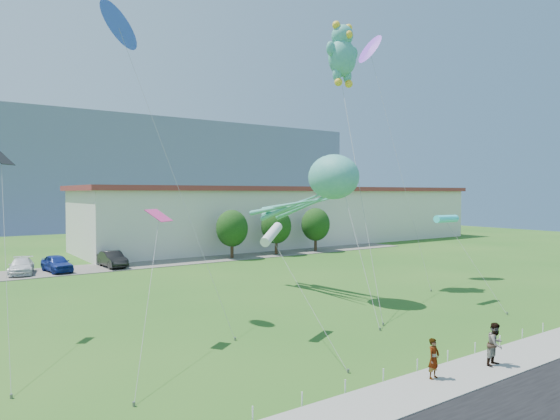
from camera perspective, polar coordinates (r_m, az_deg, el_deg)
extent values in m
plane|color=#225919|center=(23.94, 14.53, -16.03)|extent=(160.00, 160.00, 0.00)
cube|color=gray|center=(22.33, 20.14, -17.30)|extent=(80.00, 2.50, 0.10)
cube|color=#59544C|center=(53.25, -15.52, -6.01)|extent=(70.00, 6.00, 0.06)
cube|color=slate|center=(136.02, -27.48, 3.93)|extent=(160.00, 50.00, 25.00)
cube|color=beige|center=(73.12, 1.62, -0.81)|extent=(60.00, 14.00, 7.60)
cube|color=maroon|center=(73.04, 1.62, 2.40)|extent=(61.00, 15.00, 0.60)
cylinder|color=white|center=(17.39, -3.14, -22.23)|extent=(0.05, 0.05, 0.50)
cylinder|color=white|center=(18.43, 2.53, -20.78)|extent=(0.05, 0.05, 0.50)
cylinder|color=white|center=(19.62, 7.46, -19.35)|extent=(0.05, 0.05, 0.50)
cylinder|color=white|center=(20.93, 11.73, -17.98)|extent=(0.05, 0.05, 0.50)
cylinder|color=white|center=(22.34, 15.42, -16.70)|extent=(0.05, 0.05, 0.50)
cylinder|color=white|center=(23.84, 18.62, -15.52)|extent=(0.05, 0.05, 0.50)
cylinder|color=white|center=(25.41, 21.40, -14.45)|extent=(0.05, 0.05, 0.50)
cylinder|color=white|center=(27.03, 23.83, -13.48)|extent=(0.05, 0.05, 0.50)
cylinder|color=white|center=(28.71, 25.96, -12.60)|extent=(0.05, 0.05, 0.50)
cylinder|color=white|center=(30.42, 27.85, -11.80)|extent=(0.05, 0.05, 0.50)
cylinder|color=#3F2B19|center=(56.28, -5.51, -4.42)|extent=(0.36, 0.36, 2.20)
ellipsoid|color=#14380F|center=(56.07, -5.51, -2.09)|extent=(3.60, 3.60, 4.14)
cylinder|color=#3F2B19|center=(59.43, -0.44, -4.07)|extent=(0.36, 0.36, 2.20)
ellipsoid|color=#14380F|center=(59.23, -0.44, -1.86)|extent=(3.60, 3.60, 4.14)
cylinder|color=#3F2B19|center=(62.98, 4.08, -3.73)|extent=(0.36, 0.36, 2.20)
ellipsoid|color=#14380F|center=(62.80, 4.09, -1.64)|extent=(3.60, 3.60, 4.14)
imported|color=gray|center=(21.24, 17.16, -15.90)|extent=(0.62, 0.44, 1.58)
imported|color=gray|center=(23.60, 23.42, -13.87)|extent=(0.93, 0.75, 1.80)
imported|color=silver|center=(50.88, -27.46, -5.71)|extent=(2.86, 5.08, 1.39)
imported|color=navy|center=(50.81, -24.15, -5.58)|extent=(2.41, 4.77, 1.56)
imported|color=black|center=(51.93, -18.60, -5.35)|extent=(1.84, 4.80, 1.56)
ellipsoid|color=teal|center=(33.76, 6.11, 3.78)|extent=(3.03, 3.94, 3.03)
sphere|color=white|center=(32.52, 6.76, 4.42)|extent=(0.48, 0.48, 0.48)
sphere|color=white|center=(33.24, 8.16, 4.36)|extent=(0.48, 0.48, 0.48)
cylinder|color=slate|center=(27.93, 11.36, -13.20)|extent=(0.10, 0.10, 0.16)
cylinder|color=gray|center=(30.15, 9.10, -4.66)|extent=(2.64, 5.90, 7.50)
ellipsoid|color=teal|center=(40.71, 7.12, 16.86)|extent=(2.31, 1.97, 2.89)
sphere|color=teal|center=(41.18, 7.13, 19.14)|extent=(1.69, 1.69, 1.69)
sphere|color=yellow|center=(41.00, 6.45, 20.26)|extent=(0.62, 0.62, 0.62)
sphere|color=yellow|center=(41.79, 7.82, 19.90)|extent=(0.62, 0.62, 0.62)
sphere|color=yellow|center=(40.65, 7.84, 19.23)|extent=(0.62, 0.62, 0.62)
ellipsoid|color=teal|center=(40.12, 5.83, 17.88)|extent=(0.80, 0.57, 1.12)
ellipsoid|color=teal|center=(41.60, 8.37, 17.29)|extent=(0.80, 0.57, 1.12)
ellipsoid|color=teal|center=(40.04, 6.53, 15.15)|extent=(0.71, 0.62, 1.16)
ellipsoid|color=teal|center=(40.74, 7.69, 14.92)|extent=(0.71, 0.62, 1.16)
sphere|color=yellow|center=(39.78, 6.70, 14.32)|extent=(0.62, 0.62, 0.62)
sphere|color=yellow|center=(40.47, 7.87, 14.10)|extent=(0.62, 0.62, 0.62)
cylinder|color=slate|center=(28.97, 11.71, -12.65)|extent=(0.10, 0.10, 0.16)
cylinder|color=gray|center=(33.66, 9.04, 2.90)|extent=(5.90, 10.09, 15.56)
cube|color=#D9307B|center=(25.06, -13.68, -0.61)|extent=(1.29, 1.29, 0.86)
cylinder|color=slate|center=(19.14, -16.36, -20.52)|extent=(0.10, 0.10, 0.16)
cylinder|color=gray|center=(21.78, -14.80, -9.37)|extent=(3.50, 6.57, 5.93)
cylinder|color=#35E8F2|center=(35.64, 18.47, -0.96)|extent=(0.50, 2.25, 0.87)
cylinder|color=slate|center=(33.66, 24.54, -10.72)|extent=(0.10, 0.10, 0.16)
cylinder|color=gray|center=(34.48, 21.39, -5.80)|extent=(0.24, 4.62, 5.27)
cone|color=blue|center=(32.40, -17.94, 19.50)|extent=(1.80, 1.33, 1.33)
cylinder|color=slate|center=(25.79, -5.14, -14.47)|extent=(0.10, 0.10, 0.16)
cylinder|color=gray|center=(27.67, -12.19, 4.41)|extent=(3.19, 8.05, 16.83)
cylinder|color=white|center=(25.94, -0.98, -2.78)|extent=(0.50, 2.25, 0.87)
cylinder|color=slate|center=(21.62, 7.81, -17.77)|extent=(0.10, 0.10, 0.16)
cylinder|color=gray|center=(23.52, 2.91, -9.76)|extent=(0.61, 6.54, 4.88)
cone|color=purple|center=(46.57, 10.22, 17.69)|extent=(1.80, 1.33, 1.33)
cylinder|color=slate|center=(39.27, 16.89, -8.81)|extent=(0.10, 0.10, 0.16)
cylinder|color=gray|center=(41.71, 13.34, 5.52)|extent=(1.35, 7.91, 19.66)
cube|color=black|center=(29.21, -29.26, 5.25)|extent=(1.29, 1.29, 0.86)
cylinder|color=slate|center=(21.38, -28.36, -18.22)|extent=(0.10, 0.10, 0.16)
cylinder|color=gray|center=(24.78, -28.89, -4.78)|extent=(0.73, 9.05, 8.83)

